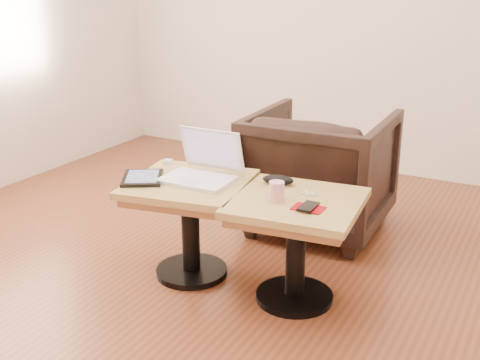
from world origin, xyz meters
The scene contains 11 objects.
room_shell centered at (0.00, 0.00, 1.35)m, with size 4.52×4.52×2.71m.
side_table_left centered at (-0.33, 0.12, 0.38)m, with size 0.65×0.65×0.51m.
side_table_right centered at (0.24, 0.14, 0.38)m, with size 0.61×0.61×0.51m.
laptop centered at (-0.29, 0.17, 0.55)m, with size 0.34×0.31×0.24m.
tablet centered at (-0.54, 0.02, 0.52)m, with size 0.29×0.30×0.02m.
charging_adapter centered at (-0.58, 0.29, 0.52)m, with size 0.04×0.04×0.02m, color white.
glasses_case centered at (0.08, 0.27, 0.53)m, with size 0.15×0.07×0.05m, color black.
striped_cup centered at (0.16, 0.08, 0.55)m, with size 0.07×0.07×0.09m, color #DD3E6B.
earbuds_tangle centered at (0.26, 0.22, 0.51)m, with size 0.07×0.05×0.01m.
phone_on_sleeve centered at (0.32, 0.05, 0.51)m, with size 0.13×0.12×0.02m.
armchair centered at (0.02, 0.99, 0.36)m, with size 0.77×0.79×0.72m, color black.
Camera 1 is at (1.21, -2.19, 1.47)m, focal length 45.00 mm.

